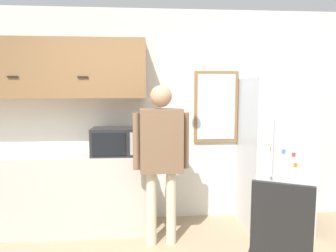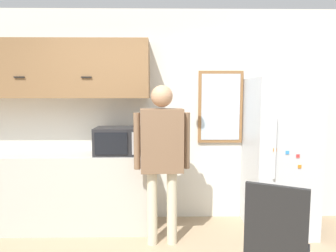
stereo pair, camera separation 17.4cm
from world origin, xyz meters
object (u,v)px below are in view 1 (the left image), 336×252
person (161,148)px  microwave (115,141)px  refrigerator (275,154)px  chair (281,242)px

person → microwave: bearing=141.3°
refrigerator → chair: size_ratio=1.78×
refrigerator → chair: refrigerator is taller
person → refrigerator: bearing=10.4°
microwave → chair: (1.37, -1.45, -0.54)m
person → chair: (0.84, -1.08, -0.52)m
microwave → person: person is taller
person → chair: size_ratio=1.69×
chair → refrigerator: bearing=-84.8°
microwave → chair: microwave is taller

